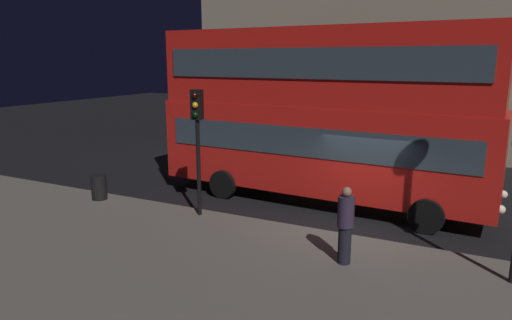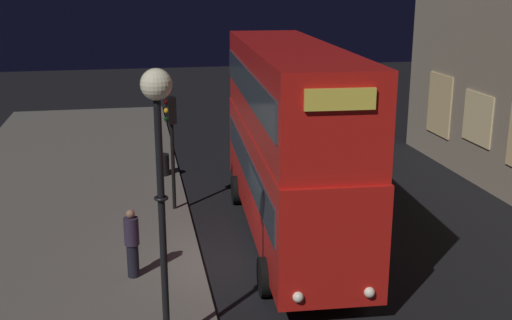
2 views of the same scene
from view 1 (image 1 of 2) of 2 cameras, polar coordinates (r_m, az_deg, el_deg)
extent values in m
plane|color=black|center=(13.50, 12.22, -8.15)|extent=(80.00, 80.00, 0.00)
cube|color=#5B564F|center=(9.12, 3.78, -18.00)|extent=(44.00, 8.34, 0.12)
cube|color=gray|center=(27.17, 12.36, 17.46)|extent=(15.09, 7.92, 14.44)
cube|color=#F2D18C|center=(25.04, -0.66, 7.15)|extent=(1.93, 0.06, 2.50)
cube|color=#F9E09E|center=(23.81, 5.85, 6.98)|extent=(1.93, 0.06, 1.87)
cube|color=#F2D18C|center=(22.92, 12.96, 6.33)|extent=(1.93, 0.06, 2.11)
cube|color=#F9E09E|center=(22.39, 20.53, 6.21)|extent=(1.93, 0.06, 2.52)
cube|color=red|center=(15.25, 7.79, 1.62)|extent=(10.90, 3.02, 2.75)
cube|color=red|center=(14.99, 8.08, 11.30)|extent=(10.68, 2.96, 2.38)
cube|color=#2D3842|center=(15.19, 7.83, 2.89)|extent=(10.04, 3.03, 0.90)
cube|color=#2D3842|center=(14.99, 8.10, 11.75)|extent=(10.04, 3.03, 0.90)
sphere|color=white|center=(15.18, 28.17, -3.77)|extent=(0.24, 0.24, 0.24)
sphere|color=white|center=(13.67, 27.92, -5.41)|extent=(0.24, 0.24, 0.24)
cylinder|color=black|center=(15.85, 21.81, -3.86)|extent=(0.98, 0.29, 0.97)
cylinder|color=black|center=(13.45, 20.23, -6.55)|extent=(0.98, 0.29, 0.97)
cylinder|color=black|center=(17.90, 0.39, -1.17)|extent=(0.98, 0.29, 0.97)
cylinder|color=black|center=(15.83, -4.11, -3.01)|extent=(0.98, 0.29, 0.97)
cylinder|color=black|center=(13.61, -7.09, -0.99)|extent=(0.12, 0.12, 2.85)
cube|color=black|center=(13.31, -7.30, 6.79)|extent=(0.37, 0.33, 0.85)
sphere|color=black|center=(13.15, -7.55, 7.90)|extent=(0.17, 0.17, 0.17)
sphere|color=orange|center=(13.17, -7.52, 6.73)|extent=(0.17, 0.17, 0.17)
sphere|color=black|center=(13.20, -7.48, 5.56)|extent=(0.17, 0.17, 0.17)
cylinder|color=black|center=(10.80, 10.85, -10.23)|extent=(0.30, 0.30, 0.87)
cylinder|color=#2D2338|center=(10.53, 11.02, -6.28)|extent=(0.37, 0.37, 0.70)
sphere|color=#8C664C|center=(10.39, 11.12, -3.87)|extent=(0.22, 0.22, 0.22)
cylinder|color=black|center=(16.12, -18.78, -3.19)|extent=(0.50, 0.50, 0.82)
camera|label=2|loc=(16.14, 80.44, 11.97)|focal=44.78mm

